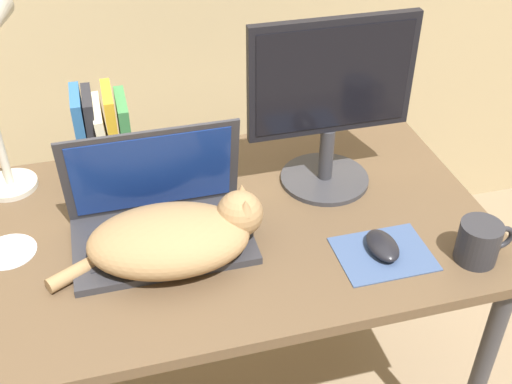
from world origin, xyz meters
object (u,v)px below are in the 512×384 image
(computer_mouse, at_px, (383,245))
(book_row, at_px, (103,136))
(external_monitor, at_px, (331,101))
(cd_disc, at_px, (9,252))
(mug, at_px, (480,242))
(laptop, at_px, (160,219))
(cat, at_px, (176,237))

(computer_mouse, distance_m, book_row, 0.73)
(external_monitor, xyz_separation_m, book_row, (-0.52, 0.18, -0.12))
(cd_disc, bearing_deg, computer_mouse, -14.92)
(mug, relative_size, cd_disc, 1.09)
(laptop, xyz_separation_m, computer_mouse, (0.46, -0.18, -0.03))
(book_row, distance_m, mug, 0.92)
(computer_mouse, bearing_deg, mug, -20.66)
(computer_mouse, xyz_separation_m, book_row, (-0.55, 0.47, 0.09))
(book_row, bearing_deg, cat, -72.58)
(cat, distance_m, external_monitor, 0.48)
(computer_mouse, height_order, book_row, book_row)
(external_monitor, xyz_separation_m, cd_disc, (-0.76, -0.08, -0.23))
(book_row, bearing_deg, mug, -36.16)
(external_monitor, distance_m, computer_mouse, 0.36)
(external_monitor, relative_size, cd_disc, 3.57)
(book_row, distance_m, cd_disc, 0.37)
(laptop, height_order, cat, laptop)
(cat, xyz_separation_m, mug, (0.62, -0.17, -0.01))
(computer_mouse, distance_m, cd_disc, 0.82)
(computer_mouse, bearing_deg, cat, 167.67)
(book_row, xyz_separation_m, mug, (0.74, -0.54, -0.06))
(laptop, xyz_separation_m, cd_disc, (-0.33, 0.03, -0.05))
(laptop, distance_m, external_monitor, 0.48)
(laptop, distance_m, cd_disc, 0.34)
(computer_mouse, xyz_separation_m, cd_disc, (-0.79, 0.21, -0.02))
(external_monitor, distance_m, book_row, 0.57)
(computer_mouse, height_order, mug, mug)
(book_row, bearing_deg, computer_mouse, -40.41)
(cat, bearing_deg, book_row, 107.42)
(external_monitor, height_order, cd_disc, external_monitor)
(external_monitor, height_order, computer_mouse, external_monitor)
(computer_mouse, bearing_deg, cd_disc, 165.08)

